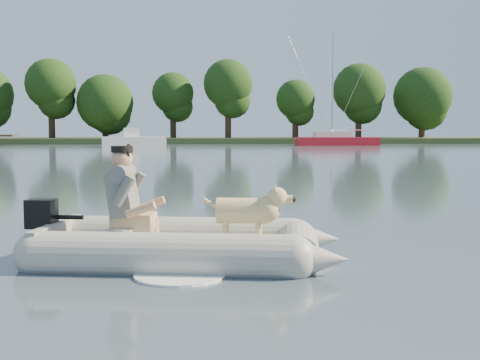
{
  "coord_description": "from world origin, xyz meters",
  "views": [
    {
      "loc": [
        -0.36,
        -6.62,
        1.51
      ],
      "look_at": [
        0.37,
        2.44,
        0.75
      ],
      "focal_mm": 45.0,
      "sensor_mm": 36.0,
      "label": 1
    }
  ],
  "objects": [
    {
      "name": "dinghy",
      "position": [
        -0.45,
        0.27,
        0.61
      ],
      "size": [
        5.24,
        4.03,
        1.41
      ],
      "primitive_type": null,
      "rotation": [
        0.0,
        0.0,
        -0.16
      ],
      "color": "#9A9A95",
      "rests_on": "water"
    },
    {
      "name": "treeline",
      "position": [
        -3.71,
        61.11,
        5.48
      ],
      "size": [
        71.02,
        7.35,
        9.27
      ],
      "color": "#332316",
      "rests_on": "shore_bank"
    },
    {
      "name": "water",
      "position": [
        0.0,
        0.0,
        0.0
      ],
      "size": [
        160.0,
        160.0,
        0.0
      ],
      "primitive_type": "plane",
      "color": "#4F606C",
      "rests_on": "ground"
    },
    {
      "name": "shore_bank",
      "position": [
        0.0,
        62.0,
        0.25
      ],
      "size": [
        160.0,
        12.0,
        0.7
      ],
      "primitive_type": "cube",
      "color": "#47512D",
      "rests_on": "water"
    },
    {
      "name": "outboard_motor",
      "position": [
        -2.13,
        0.54,
        0.32
      ],
      "size": [
        0.47,
        0.36,
        0.81
      ],
      "primitive_type": null,
      "rotation": [
        0.0,
        0.0,
        -0.16
      ],
      "color": "black",
      "rests_on": "dinghy"
    },
    {
      "name": "motorboat",
      "position": [
        -5.46,
        47.32,
        1.11
      ],
      "size": [
        6.02,
        3.0,
        2.44
      ],
      "primitive_type": null,
      "rotation": [
        0.0,
        0.0,
        0.14
      ],
      "color": "white",
      "rests_on": "water"
    },
    {
      "name": "sailboat",
      "position": [
        13.5,
        50.29,
        0.47
      ],
      "size": [
        7.83,
        2.36,
        10.77
      ],
      "rotation": [
        0.0,
        0.0,
        0.0
      ],
      "color": "red",
      "rests_on": "water"
    },
    {
      "name": "dog",
      "position": [
        0.21,
        0.21,
        0.53
      ],
      "size": [
        1.0,
        0.49,
        0.64
      ],
      "primitive_type": null,
      "rotation": [
        0.0,
        0.0,
        -0.16
      ],
      "color": "tan",
      "rests_on": "dinghy"
    },
    {
      "name": "man",
      "position": [
        -1.15,
        0.44,
        0.8
      ],
      "size": [
        0.84,
        0.75,
        1.1
      ],
      "primitive_type": null,
      "rotation": [
        0.0,
        0.0,
        -0.16
      ],
      "color": "slate",
      "rests_on": "dinghy"
    }
  ]
}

